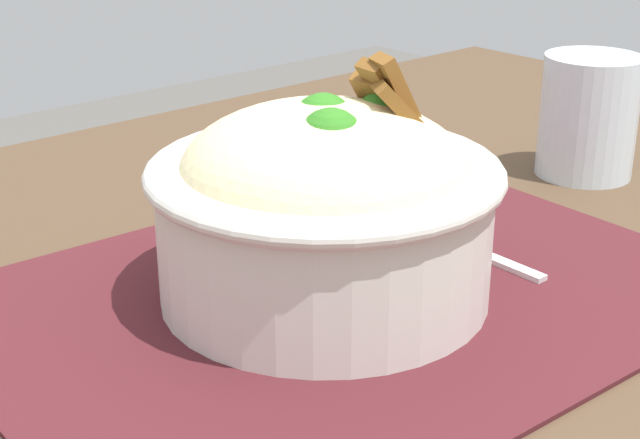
# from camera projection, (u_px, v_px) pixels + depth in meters

# --- Properties ---
(table) EXTENTS (1.27, 0.88, 0.73)m
(table) POSITION_uv_depth(u_px,v_px,m) (352.00, 400.00, 0.58)
(table) COLOR #4C3826
(table) RESTS_ON ground_plane
(placemat) EXTENTS (0.46, 0.35, 0.00)m
(placemat) POSITION_uv_depth(u_px,v_px,m) (344.00, 294.00, 0.58)
(placemat) COLOR #47191E
(placemat) RESTS_ON table
(bowl) EXTENTS (0.22, 0.22, 0.14)m
(bowl) POSITION_uv_depth(u_px,v_px,m) (321.00, 203.00, 0.55)
(bowl) COLOR silver
(bowl) RESTS_ON placemat
(fork) EXTENTS (0.02, 0.13, 0.00)m
(fork) POSITION_uv_depth(u_px,v_px,m) (457.00, 244.00, 0.64)
(fork) COLOR silver
(fork) RESTS_ON placemat
(drinking_glass) EXTENTS (0.08, 0.08, 0.10)m
(drinking_glass) POSITION_uv_depth(u_px,v_px,m) (588.00, 124.00, 0.78)
(drinking_glass) COLOR silver
(drinking_glass) RESTS_ON table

